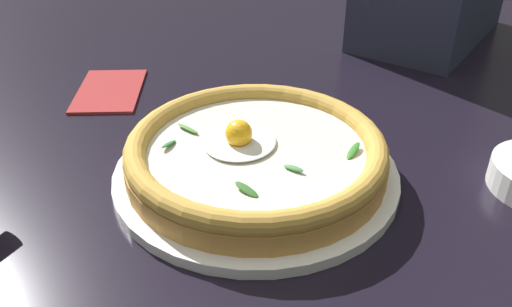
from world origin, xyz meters
The scene contains 4 objects.
ground_plane centered at (0.00, 0.00, -0.01)m, with size 2.40×2.40×0.03m, color black.
pizza_plate centered at (0.05, 0.02, 0.01)m, with size 0.31×0.31×0.01m, color white.
pizza centered at (0.05, 0.02, 0.03)m, with size 0.28×0.28×0.06m.
folded_napkin centered at (-0.04, -0.27, 0.00)m, with size 0.14×0.09×0.01m, color maroon.
Camera 1 is at (0.49, 0.25, 0.35)m, focal length 37.87 mm.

